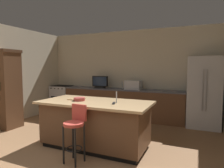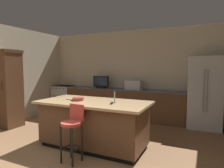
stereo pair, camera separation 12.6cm
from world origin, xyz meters
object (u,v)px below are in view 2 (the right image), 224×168
at_px(range_oven, 64,98).
at_px(cutting_board, 76,99).
at_px(kitchen_island, 94,123).
at_px(bar_stool_center, 73,128).
at_px(fruit_bowl, 78,99).
at_px(tv_remote, 112,103).
at_px(microwave, 134,85).
at_px(refrigerator, 205,93).
at_px(cell_phone, 74,100).
at_px(tv_monitor, 101,82).
at_px(cabinet_tower, 7,87).

xyz_separation_m(range_oven, cutting_board, (2.18, -2.30, 0.47)).
xyz_separation_m(kitchen_island, bar_stool_center, (0.00, -0.70, 0.11)).
height_order(range_oven, bar_stool_center, bar_stool_center).
height_order(fruit_bowl, tv_remote, fruit_bowl).
bearing_deg(range_oven, cutting_board, -46.59).
height_order(microwave, cutting_board, microwave).
xyz_separation_m(refrigerator, range_oven, (-4.66, 0.05, -0.47)).
bearing_deg(fruit_bowl, cutting_board, 139.30).
distance_m(bar_stool_center, cell_phone, 0.79).
bearing_deg(fruit_bowl, tv_monitor, 107.64).
height_order(refrigerator, tv_monitor, refrigerator).
relative_size(range_oven, bar_stool_center, 0.97).
distance_m(bar_stool_center, cutting_board, 0.97).
distance_m(cabinet_tower, tv_monitor, 2.72).
bearing_deg(fruit_bowl, bar_stool_center, -62.76).
bearing_deg(bar_stool_center, kitchen_island, 94.65).
bearing_deg(microwave, fruit_bowl, -98.44).
bearing_deg(tv_remote, refrigerator, 39.58).
relative_size(kitchen_island, fruit_bowl, 9.78).
distance_m(kitchen_island, refrigerator, 3.10).
relative_size(tv_monitor, tv_remote, 3.24).
bearing_deg(range_oven, bar_stool_center, -49.15).
bearing_deg(range_oven, kitchen_island, -41.72).
distance_m(range_oven, cutting_board, 3.20).
relative_size(tv_monitor, cutting_board, 1.80).
height_order(bar_stool_center, fruit_bowl, fruit_bowl).
bearing_deg(cell_phone, refrigerator, 51.33).
bearing_deg(tv_monitor, refrigerator, 0.08).
bearing_deg(tv_remote, cell_phone, 165.20).
xyz_separation_m(kitchen_island, tv_remote, (0.44, -0.08, 0.46)).
height_order(kitchen_island, cutting_board, cutting_board).
bearing_deg(range_oven, tv_remote, -38.32).
height_order(kitchen_island, refrigerator, refrigerator).
bearing_deg(bar_stool_center, refrigerator, 60.83).
xyz_separation_m(cabinet_tower, cell_phone, (2.39, -0.30, -0.14)).
bearing_deg(cutting_board, cabinet_tower, 176.85).
distance_m(cabinet_tower, bar_stool_center, 2.97).
height_order(refrigerator, bar_stool_center, refrigerator).
relative_size(tv_remote, cutting_board, 0.56).
bearing_deg(kitchen_island, cell_phone, -163.82).
height_order(kitchen_island, cell_phone, cell_phone).
height_order(refrigerator, microwave, refrigerator).
relative_size(range_oven, tv_remote, 5.53).
bearing_deg(tv_monitor, cutting_board, -74.85).
height_order(tv_monitor, tv_remote, tv_monitor).
relative_size(kitchen_island, cabinet_tower, 1.08).
xyz_separation_m(kitchen_island, cutting_board, (-0.47, 0.06, 0.46)).
xyz_separation_m(cabinet_tower, microwave, (2.82, 2.18, -0.01)).
relative_size(cabinet_tower, cutting_board, 6.72).
relative_size(cabinet_tower, microwave, 4.28).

